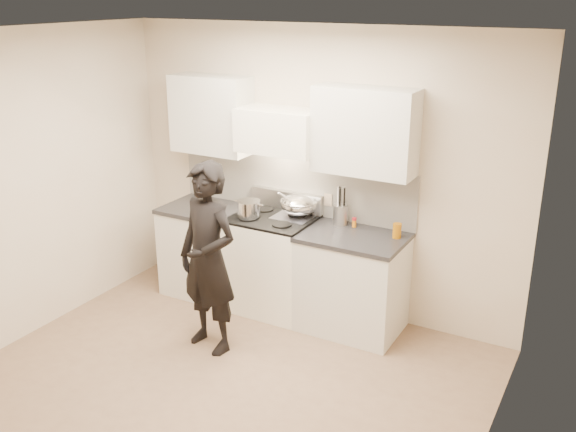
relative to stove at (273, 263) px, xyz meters
The scene contains 11 objects.
ground_plane 1.53m from the stove, 78.12° to the right, with size 4.00×4.00×0.00m, color #82664D.
room_shell 1.56m from the stove, 77.04° to the right, with size 4.04×3.54×2.70m.
stove is the anchor object (origin of this frame).
counter_right 0.83m from the stove, ahead, with size 0.92×0.67×0.92m.
counter_left 0.78m from the stove, behind, with size 0.82×0.67×0.92m.
wok 0.63m from the stove, 35.91° to the left, with size 0.35×0.43×0.28m.
stock_pot 0.60m from the stove, 151.86° to the right, with size 0.31×0.23×0.15m.
utensil_crock 0.85m from the stove, 17.42° to the left, with size 0.13×0.13×0.36m.
spice_jar 0.92m from the stove, 14.27° to the left, with size 0.04×0.04×0.09m.
oil_glass 1.30m from the stove, ahead, with size 0.08×0.08×0.13m.
person 0.97m from the stove, 97.06° to the right, with size 0.61×0.40×1.67m, color black.
Camera 1 is at (2.58, -3.49, 2.98)m, focal length 40.00 mm.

